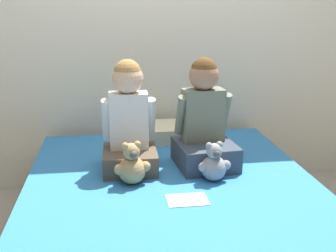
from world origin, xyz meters
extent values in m
plane|color=#B2A899|center=(0.00, 0.00, 0.00)|extent=(14.00, 14.00, 0.00)
cube|color=silver|center=(0.00, 1.07, 1.25)|extent=(8.00, 0.06, 2.50)
cube|color=#473828|center=(0.00, 0.00, 0.10)|extent=(1.66, 1.94, 0.19)
cube|color=silver|center=(0.00, 0.00, 0.30)|extent=(1.63, 1.90, 0.23)
cube|color=#337FC6|center=(0.00, 0.00, 0.43)|extent=(1.65, 1.92, 0.03)
cube|color=brown|center=(-0.23, 0.22, 0.51)|extent=(0.33, 0.34, 0.13)
cube|color=silver|center=(-0.22, 0.27, 0.74)|extent=(0.23, 0.14, 0.34)
sphere|color=#DBAD89|center=(-0.22, 0.27, 1.00)|extent=(0.18, 0.18, 0.18)
sphere|color=#A37A42|center=(-0.22, 0.27, 1.03)|extent=(0.16, 0.16, 0.16)
cylinder|color=silver|center=(-0.36, 0.27, 0.75)|extent=(0.06, 0.15, 0.27)
cylinder|color=silver|center=(-0.09, 0.27, 0.75)|extent=(0.06, 0.15, 0.27)
cube|color=#384251|center=(0.24, 0.22, 0.52)|extent=(0.38, 0.40, 0.15)
cube|color=slate|center=(0.23, 0.27, 0.76)|extent=(0.26, 0.16, 0.32)
sphere|color=#9E7051|center=(0.23, 0.27, 1.00)|extent=(0.18, 0.18, 0.18)
sphere|color=brown|center=(0.23, 0.27, 1.04)|extent=(0.16, 0.16, 0.16)
cylinder|color=slate|center=(0.09, 0.26, 0.77)|extent=(0.07, 0.15, 0.26)
cylinder|color=slate|center=(0.37, 0.29, 0.77)|extent=(0.07, 0.15, 0.26)
sphere|color=tan|center=(-0.23, 0.01, 0.53)|extent=(0.15, 0.15, 0.15)
sphere|color=tan|center=(-0.23, 0.01, 0.64)|extent=(0.10, 0.10, 0.10)
sphere|color=#4C4742|center=(-0.22, -0.03, 0.63)|extent=(0.04, 0.04, 0.04)
sphere|color=tan|center=(-0.26, 0.00, 0.67)|extent=(0.04, 0.04, 0.04)
sphere|color=tan|center=(-0.19, 0.02, 0.67)|extent=(0.04, 0.04, 0.04)
sphere|color=tan|center=(-0.29, -0.02, 0.55)|extent=(0.06, 0.06, 0.06)
sphere|color=tan|center=(-0.15, 0.01, 0.55)|extent=(0.06, 0.06, 0.06)
sphere|color=#939399|center=(0.24, -0.01, 0.52)|extent=(0.14, 0.14, 0.14)
sphere|color=#939399|center=(0.24, -0.01, 0.62)|extent=(0.09, 0.09, 0.09)
sphere|color=#4C4742|center=(0.24, -0.05, 0.62)|extent=(0.04, 0.04, 0.04)
sphere|color=#939399|center=(0.21, -0.01, 0.66)|extent=(0.04, 0.04, 0.04)
sphere|color=#939399|center=(0.27, 0.00, 0.66)|extent=(0.04, 0.04, 0.04)
sphere|color=#939399|center=(0.17, -0.03, 0.54)|extent=(0.05, 0.05, 0.05)
sphere|color=#939399|center=(0.31, -0.02, 0.54)|extent=(0.05, 0.05, 0.05)
cube|color=beige|center=(0.00, 0.77, 0.50)|extent=(0.44, 0.33, 0.11)
cube|color=white|center=(0.04, -0.24, 0.45)|extent=(0.21, 0.15, 0.00)
camera|label=1|loc=(-0.33, -2.17, 1.42)|focal=45.00mm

